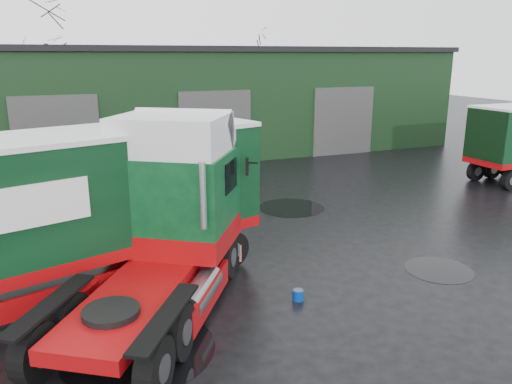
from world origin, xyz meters
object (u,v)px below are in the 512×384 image
hero_tractor (145,226)px  tree_back_b (246,79)px  warehouse (187,98)px  wash_bucket (298,295)px  tree_back_a (49,70)px

hero_tractor → tree_back_b: bearing=98.6°
warehouse → wash_bucket: size_ratio=116.22×
hero_tractor → tree_back_b: tree_back_b is taller
tree_back_a → hero_tractor: bearing=-87.3°
tree_back_b → hero_tractor: bearing=-114.8°
warehouse → tree_back_a: bearing=128.7°
warehouse → tree_back_a: size_ratio=3.41×
warehouse → hero_tractor: size_ratio=4.48×
warehouse → hero_tractor: bearing=-107.0°
hero_tractor → wash_bucket: (3.54, -0.50, -2.12)m
warehouse → wash_bucket: bearing=-97.7°
wash_bucket → tree_back_a: (-5.04, 31.81, 4.62)m
hero_tractor → tree_back_a: 31.45m
wash_bucket → tree_back_b: bearing=71.0°
hero_tractor → tree_back_b: 34.54m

